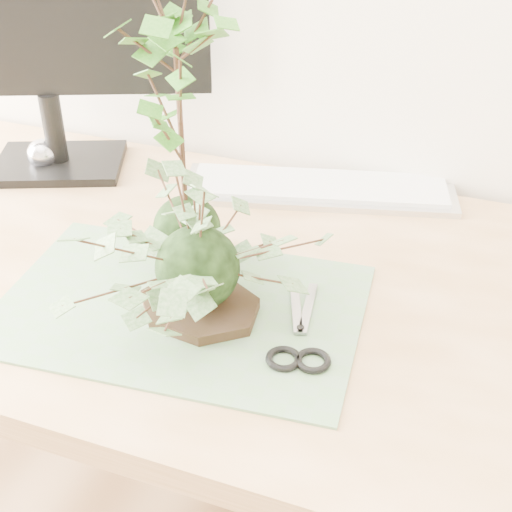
% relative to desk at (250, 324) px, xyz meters
% --- Properties ---
extents(desk, '(1.60, 0.70, 0.74)m').
position_rel_desk_xyz_m(desk, '(0.00, 0.00, 0.00)').
color(desk, '#DAAE82').
rests_on(desk, ground_plane).
extents(cutting_mat, '(0.51, 0.36, 0.00)m').
position_rel_desk_xyz_m(cutting_mat, '(-0.06, -0.10, 0.09)').
color(cutting_mat, '#638E5D').
rests_on(cutting_mat, desk).
extents(stone_dish, '(0.19, 0.19, 0.01)m').
position_rel_desk_xyz_m(stone_dish, '(-0.03, -0.10, 0.10)').
color(stone_dish, black).
rests_on(stone_dish, cutting_mat).
extents(ivy_kokedama, '(0.37, 0.37, 0.22)m').
position_rel_desk_xyz_m(ivy_kokedama, '(-0.03, -0.10, 0.21)').
color(ivy_kokedama, black).
rests_on(ivy_kokedama, stone_dish).
extents(maple_kokedama, '(0.24, 0.24, 0.41)m').
position_rel_desk_xyz_m(maple_kokedama, '(-0.10, 0.01, 0.38)').
color(maple_kokedama, black).
rests_on(maple_kokedama, desk).
extents(keyboard, '(0.49, 0.25, 0.02)m').
position_rel_desk_xyz_m(keyboard, '(0.02, 0.28, 0.10)').
color(keyboard, '#BDBDBD').
rests_on(keyboard, desk).
extents(monitor, '(0.54, 0.25, 0.50)m').
position_rel_desk_xyz_m(monitor, '(-0.45, 0.22, 0.38)').
color(monitor, black).
rests_on(monitor, desk).
extents(foil_ball, '(0.06, 0.06, 0.06)m').
position_rel_desk_xyz_m(foil_ball, '(-0.48, 0.19, 0.12)').
color(foil_ball, silver).
rests_on(foil_ball, desk).
extents(scissors, '(0.09, 0.19, 0.01)m').
position_rel_desk_xyz_m(scissors, '(0.11, -0.13, 0.10)').
color(scissors, gray).
rests_on(scissors, cutting_mat).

